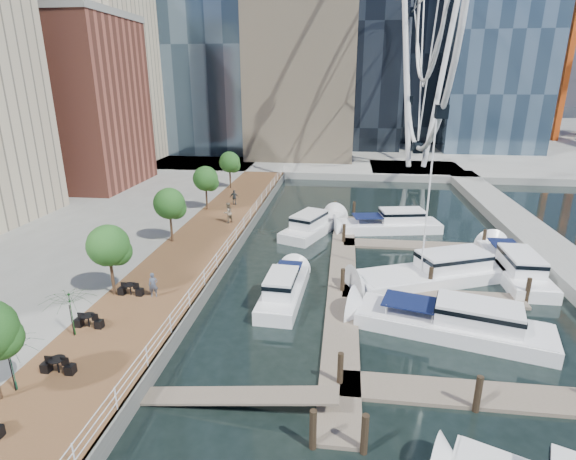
# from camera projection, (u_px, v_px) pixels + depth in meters

# --- Properties ---
(ground) EXTENTS (520.00, 520.00, 0.00)m
(ground) POSITION_uv_depth(u_px,v_px,m) (283.00, 357.00, 23.77)
(ground) COLOR black
(ground) RESTS_ON ground
(boardwalk) EXTENTS (6.00, 60.00, 1.00)m
(boardwalk) POSITION_uv_depth(u_px,v_px,m) (204.00, 244.00, 38.81)
(boardwalk) COLOR brown
(boardwalk) RESTS_ON ground
(seawall) EXTENTS (0.25, 60.00, 1.00)m
(seawall) POSITION_uv_depth(u_px,v_px,m) (238.00, 245.00, 38.45)
(seawall) COLOR #595954
(seawall) RESTS_ON ground
(land_far) EXTENTS (200.00, 114.00, 1.00)m
(land_far) POSITION_uv_depth(u_px,v_px,m) (335.00, 134.00, 119.62)
(land_far) COLOR gray
(land_far) RESTS_ON ground
(breakwater) EXTENTS (4.00, 60.00, 1.00)m
(breakwater) POSITION_uv_depth(u_px,v_px,m) (535.00, 239.00, 40.06)
(breakwater) COLOR gray
(breakwater) RESTS_ON ground
(pier) EXTENTS (14.00, 12.00, 1.00)m
(pier) POSITION_uv_depth(u_px,v_px,m) (416.00, 170.00, 70.89)
(pier) COLOR gray
(pier) RESTS_ON ground
(railing) EXTENTS (0.10, 60.00, 1.05)m
(railing) POSITION_uv_depth(u_px,v_px,m) (236.00, 234.00, 38.14)
(railing) COLOR white
(railing) RESTS_ON boardwalk
(floating_docks) EXTENTS (16.00, 34.00, 2.60)m
(floating_docks) POSITION_uv_depth(u_px,v_px,m) (413.00, 278.00, 32.06)
(floating_docks) COLOR #6D6051
(floating_docks) RESTS_ON ground
(midrise_condos) EXTENTS (19.00, 67.00, 28.00)m
(midrise_condos) POSITION_uv_depth(u_px,v_px,m) (11.00, 85.00, 48.78)
(midrise_condos) COLOR #BCAD8E
(midrise_condos) RESTS_ON ground
(street_trees) EXTENTS (2.60, 42.60, 4.60)m
(street_trees) POSITION_uv_depth(u_px,v_px,m) (169.00, 204.00, 36.96)
(street_trees) COLOR #3F2B1C
(street_trees) RESTS_ON ground
(cafe_tables) EXTENTS (2.50, 13.70, 0.74)m
(cafe_tables) POSITION_uv_depth(u_px,v_px,m) (75.00, 341.00, 22.70)
(cafe_tables) COLOR black
(cafe_tables) RESTS_ON ground
(yacht_foreground) EXTENTS (12.27, 6.15, 2.15)m
(yacht_foreground) POSITION_uv_depth(u_px,v_px,m) (451.00, 333.00, 26.01)
(yacht_foreground) COLOR white
(yacht_foreground) RESTS_ON ground
(pedestrian_near) EXTENTS (0.67, 0.54, 1.58)m
(pedestrian_near) POSITION_uv_depth(u_px,v_px,m) (153.00, 285.00, 28.02)
(pedestrian_near) COLOR #454C5C
(pedestrian_near) RESTS_ON boardwalk
(pedestrian_mid) EXTENTS (1.17, 1.21, 1.97)m
(pedestrian_mid) POSITION_uv_depth(u_px,v_px,m) (228.00, 213.00, 42.65)
(pedestrian_mid) COLOR #85735C
(pedestrian_mid) RESTS_ON boardwalk
(pedestrian_far) EXTENTS (0.96, 0.40, 1.63)m
(pedestrian_far) POSITION_uv_depth(u_px,v_px,m) (234.00, 197.00, 48.97)
(pedestrian_far) COLOR #353C42
(pedestrian_far) RESTS_ON boardwalk
(moored_yachts) EXTENTS (20.35, 36.86, 11.50)m
(moored_yachts) POSITION_uv_depth(u_px,v_px,m) (419.00, 276.00, 33.58)
(moored_yachts) COLOR white
(moored_yachts) RESTS_ON ground
(cafe_seating) EXTENTS (3.55, 13.62, 2.59)m
(cafe_seating) POSITION_uv_depth(u_px,v_px,m) (11.00, 366.00, 19.28)
(cafe_seating) COLOR #103A1A
(cafe_seating) RESTS_ON ground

